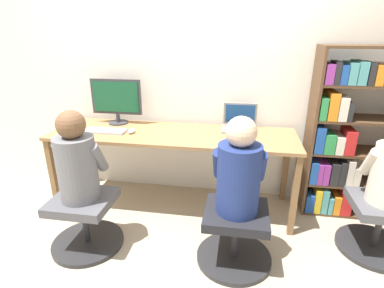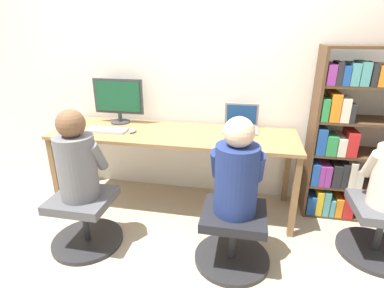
{
  "view_description": "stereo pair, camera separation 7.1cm",
  "coord_description": "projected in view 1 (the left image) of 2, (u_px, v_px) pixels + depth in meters",
  "views": [
    {
      "loc": [
        0.61,
        -2.22,
        1.65
      ],
      "look_at": [
        0.21,
        0.15,
        0.74
      ],
      "focal_mm": 28.0,
      "sensor_mm": 36.0,
      "label": 1
    },
    {
      "loc": [
        0.68,
        -2.21,
        1.65
      ],
      "look_at": [
        0.21,
        0.15,
        0.74
      ],
      "focal_mm": 28.0,
      "sensor_mm": 36.0,
      "label": 2
    }
  ],
  "objects": [
    {
      "name": "office_chair_side",
      "position": [
        379.0,
        225.0,
        2.34
      ],
      "size": [
        0.57,
        0.57,
        0.44
      ],
      "color": "#262628",
      "rests_on": "ground_plane"
    },
    {
      "name": "office_chair_right",
      "position": [
        235.0,
        235.0,
        2.23
      ],
      "size": [
        0.57,
        0.57,
        0.44
      ],
      "color": "#262628",
      "rests_on": "ground_plane"
    },
    {
      "name": "person_at_monitor",
      "position": [
        77.0,
        161.0,
        2.21
      ],
      "size": [
        0.36,
        0.32,
        0.69
      ],
      "color": "slate",
      "rests_on": "office_chair_left"
    },
    {
      "name": "laptop",
      "position": [
        240.0,
        124.0,
        2.85
      ],
      "size": [
        0.32,
        0.28,
        0.24
      ],
      "color": "gray",
      "rests_on": "desk"
    },
    {
      "name": "bookshelf",
      "position": [
        345.0,
        141.0,
        2.69
      ],
      "size": [
        0.86,
        0.34,
        1.54
      ],
      "color": "#513823",
      "rests_on": "ground_plane"
    },
    {
      "name": "ground_plane",
      "position": [
        166.0,
        224.0,
        2.73
      ],
      "size": [
        14.0,
        14.0,
        0.0
      ],
      "primitive_type": "plane",
      "color": "tan"
    },
    {
      "name": "desktop_monitor",
      "position": [
        116.0,
        100.0,
        2.97
      ],
      "size": [
        0.51,
        0.2,
        0.45
      ],
      "color": "#333338",
      "rests_on": "desk"
    },
    {
      "name": "wall_back",
      "position": [
        180.0,
        69.0,
        2.95
      ],
      "size": [
        10.0,
        0.05,
        2.6
      ],
      "color": "white",
      "rests_on": "ground_plane"
    },
    {
      "name": "office_chair_left",
      "position": [
        85.0,
        221.0,
        2.39
      ],
      "size": [
        0.57,
        0.57,
        0.44
      ],
      "color": "#262628",
      "rests_on": "ground_plane"
    },
    {
      "name": "person_at_laptop",
      "position": [
        239.0,
        171.0,
        2.05
      ],
      "size": [
        0.37,
        0.33,
        0.7
      ],
      "color": "navy",
      "rests_on": "office_chair_right"
    },
    {
      "name": "computer_mouse_by_keyboard",
      "position": [
        131.0,
        131.0,
        2.75
      ],
      "size": [
        0.06,
        0.1,
        0.04
      ],
      "color": "silver",
      "rests_on": "desk"
    },
    {
      "name": "keyboard",
      "position": [
        105.0,
        131.0,
        2.78
      ],
      "size": [
        0.38,
        0.15,
        0.03
      ],
      "color": "#B2B2B7",
      "rests_on": "desk"
    },
    {
      "name": "desk",
      "position": [
        173.0,
        140.0,
        2.79
      ],
      "size": [
        2.26,
        0.67,
        0.77
      ],
      "color": "olive",
      "rests_on": "ground_plane"
    }
  ]
}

